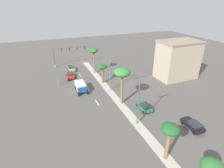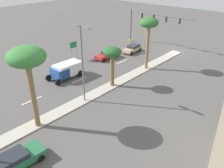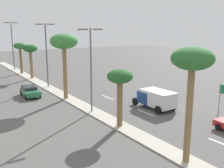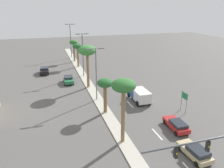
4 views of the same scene
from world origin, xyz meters
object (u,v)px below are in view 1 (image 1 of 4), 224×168
(street_lamp_right, at_px, (110,71))
(sedan_green_trailing, at_px, (144,106))
(palm_tree_center, at_px, (94,52))
(traffic_signal_gantry, at_px, (64,54))
(palm_tree_front, at_px, (170,131))
(sedan_black_near, at_px, (193,125))
(commercial_building, at_px, (177,60))
(palm_tree_mid, at_px, (103,68))
(street_lamp_inboard, at_px, (139,97))
(palm_tree_near, at_px, (122,74))
(directional_road_sign, at_px, (58,77))
(sedan_red_inboard, at_px, (70,75))
(sedan_tan_outboard, at_px, (71,68))
(box_truck, at_px, (81,87))

(street_lamp_right, relative_size, sedan_green_trailing, 2.19)
(palm_tree_center, bearing_deg, traffic_signal_gantry, -54.28)
(palm_tree_front, height_order, sedan_black_near, palm_tree_front)
(commercial_building, xyz_separation_m, palm_tree_mid, (21.79, -4.37, -1.01))
(street_lamp_inboard, bearing_deg, sedan_black_near, 150.80)
(palm_tree_near, height_order, palm_tree_front, palm_tree_near)
(street_lamp_right, distance_m, sedan_black_near, 21.81)
(commercial_building, xyz_separation_m, street_lamp_inboard, (21.96, 15.46, 0.31))
(traffic_signal_gantry, distance_m, palm_tree_mid, 20.18)
(street_lamp_right, distance_m, street_lamp_inboard, 14.57)
(directional_road_sign, relative_size, sedan_red_inboard, 0.73)
(sedan_black_near, bearing_deg, sedan_tan_outboard, -68.25)
(directional_road_sign, relative_size, palm_tree_near, 0.38)
(directional_road_sign, bearing_deg, traffic_signal_gantry, -105.36)
(traffic_signal_gantry, height_order, palm_tree_mid, traffic_signal_gantry)
(street_lamp_right, xyz_separation_m, sedan_tan_outboard, (6.65, -18.59, -4.80))
(palm_tree_near, bearing_deg, palm_tree_front, 88.09)
(sedan_green_trailing, bearing_deg, directional_road_sign, -51.09)
(palm_tree_front, relative_size, sedan_green_trailing, 1.48)
(palm_tree_mid, distance_m, street_lamp_inboard, 19.87)
(directional_road_sign, height_order, street_lamp_right, street_lamp_right)
(palm_tree_near, bearing_deg, street_lamp_right, -88.60)
(sedan_red_inboard, bearing_deg, sedan_black_near, 117.09)
(palm_tree_front, bearing_deg, directional_road_sign, -70.11)
(street_lamp_inboard, height_order, sedan_tan_outboard, street_lamp_inboard)
(palm_tree_mid, relative_size, street_lamp_inboard, 0.56)
(sedan_black_near, xyz_separation_m, sedan_green_trailing, (4.88, -8.72, -0.05))
(palm_tree_center, xyz_separation_m, palm_tree_front, (0.33, 36.74, -1.74))
(traffic_signal_gantry, height_order, commercial_building, commercial_building)
(palm_tree_center, xyz_separation_m, sedan_red_inboard, (7.91, 0.66, -6.25))
(palm_tree_near, bearing_deg, sedan_tan_outboard, -74.91)
(palm_tree_mid, distance_m, palm_tree_front, 28.56)
(traffic_signal_gantry, relative_size, palm_tree_mid, 2.57)
(palm_tree_center, distance_m, sedan_green_trailing, 25.30)
(street_lamp_inboard, bearing_deg, sedan_tan_outboard, -79.14)
(palm_tree_front, height_order, sedan_red_inboard, palm_tree_front)
(palm_tree_front, height_order, box_truck, palm_tree_front)
(street_lamp_inboard, xyz_separation_m, sedan_green_trailing, (-3.96, -3.78, -5.13))
(sedan_tan_outboard, distance_m, box_truck, 15.84)
(street_lamp_right, distance_m, box_truck, 8.65)
(palm_tree_near, xyz_separation_m, sedan_green_trailing, (-3.51, 4.10, -6.56))
(commercial_building, height_order, box_truck, commercial_building)
(directional_road_sign, bearing_deg, street_lamp_right, 144.42)
(sedan_green_trailing, relative_size, sedan_tan_outboard, 0.97)
(palm_tree_front, distance_m, sedan_black_near, 10.67)
(commercial_building, relative_size, palm_tree_front, 1.88)
(palm_tree_near, distance_m, sedan_green_trailing, 8.50)
(traffic_signal_gantry, xyz_separation_m, sedan_black_near, (-16.18, 43.49, -3.72))
(sedan_red_inboard, bearing_deg, street_lamp_inboard, 105.68)
(directional_road_sign, bearing_deg, commercial_building, 167.23)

